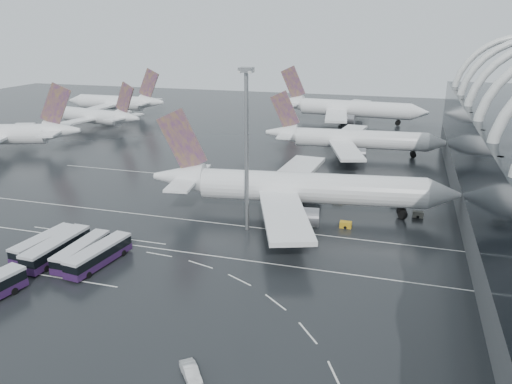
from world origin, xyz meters
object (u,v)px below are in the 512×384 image
(gse_cart_belly_a, at_px, (346,225))
(gse_cart_belly_d, at_px, (418,214))
(gse_cart_belly_e, at_px, (338,198))
(airliner_gate_c, at_px, (347,109))
(bus_row_near_d, at_px, (99,255))
(airliner_gate_b, at_px, (351,139))
(gse_cart_belly_b, at_px, (396,201))
(floodlight_mast, at_px, (247,131))
(van_curve_c, at_px, (191,373))
(jet_remote_mid, at_px, (97,117))
(airliner_main, at_px, (296,188))
(bus_row_near_b, at_px, (57,248))
(bus_row_near_c, at_px, (81,251))
(jet_remote_west, at_px, (4,134))
(bus_row_near_a, at_px, (44,244))
(gse_cart_belly_c, at_px, (297,224))
(jet_remote_far, at_px, (117,103))

(gse_cart_belly_a, xyz_separation_m, gse_cart_belly_d, (13.43, 9.83, -0.03))
(gse_cart_belly_e, bearing_deg, airliner_gate_c, 95.85)
(airliner_gate_c, height_order, bus_row_near_d, airliner_gate_c)
(airliner_gate_b, relative_size, gse_cart_belly_b, 23.14)
(airliner_gate_c, distance_m, floodlight_mast, 117.56)
(gse_cart_belly_b, bearing_deg, van_curve_c, -107.00)
(airliner_gate_c, height_order, jet_remote_mid, airliner_gate_c)
(van_curve_c, bearing_deg, airliner_main, 50.42)
(bus_row_near_b, distance_m, bus_row_near_c, 4.45)
(floodlight_mast, bearing_deg, jet_remote_west, 157.34)
(airliner_main, bearing_deg, jet_remote_west, 157.03)
(van_curve_c, xyz_separation_m, floodlight_mast, (-6.89, 42.25, 18.28))
(gse_cart_belly_e, bearing_deg, bus_row_near_b, -133.79)
(bus_row_near_b, bearing_deg, gse_cart_belly_a, -56.17)
(bus_row_near_c, xyz_separation_m, gse_cart_belly_a, (40.15, 26.87, -1.09))
(bus_row_near_a, xyz_separation_m, bus_row_near_d, (11.62, -1.20, 0.09))
(airliner_gate_b, xyz_separation_m, gse_cart_belly_d, (19.10, -48.00, -4.09))
(bus_row_near_a, distance_m, floodlight_mast, 40.06)
(van_curve_c, bearing_deg, bus_row_near_c, 103.82)
(bus_row_near_a, distance_m, gse_cart_belly_d, 71.30)
(bus_row_near_b, xyz_separation_m, gse_cart_belly_e, (40.97, 42.74, -1.32))
(bus_row_near_d, xyz_separation_m, gse_cart_belly_a, (36.50, 27.35, -1.19))
(bus_row_near_b, distance_m, gse_cart_belly_e, 59.22)
(jet_remote_mid, xyz_separation_m, gse_cart_belly_b, (109.71, -52.73, -4.09))
(gse_cart_belly_a, relative_size, gse_cart_belly_c, 0.98)
(jet_remote_far, bearing_deg, bus_row_near_a, 116.71)
(gse_cart_belly_a, bearing_deg, gse_cart_belly_c, -165.74)
(gse_cart_belly_c, bearing_deg, bus_row_near_a, -148.56)
(bus_row_near_b, bearing_deg, gse_cart_belly_e, -41.51)
(jet_remote_mid, height_order, van_curve_c, jet_remote_mid)
(gse_cart_belly_c, bearing_deg, jet_remote_west, 161.20)
(jet_remote_mid, bearing_deg, gse_cart_belly_c, 153.24)
(bus_row_near_c, height_order, gse_cart_belly_d, bus_row_near_c)
(gse_cart_belly_c, bearing_deg, gse_cart_belly_d, 28.29)
(airliner_gate_b, distance_m, airliner_gate_c, 53.17)
(van_curve_c, distance_m, gse_cart_belly_d, 63.27)
(gse_cart_belly_e, bearing_deg, gse_cart_belly_d, -18.05)
(bus_row_near_a, relative_size, van_curve_c, 2.87)
(jet_remote_far, height_order, floodlight_mast, floodlight_mast)
(airliner_gate_b, xyz_separation_m, bus_row_near_d, (-30.83, -85.17, -2.87))
(airliner_gate_b, distance_m, bus_row_near_c, 91.49)
(van_curve_c, height_order, gse_cart_belly_d, van_curve_c)
(jet_remote_mid, xyz_separation_m, gse_cart_belly_e, (97.20, -54.27, -4.15))
(jet_remote_west, bearing_deg, gse_cart_belly_c, 142.24)
(jet_remote_west, height_order, bus_row_near_a, jet_remote_west)
(bus_row_near_d, distance_m, gse_cart_belly_b, 63.42)
(gse_cart_belly_e, bearing_deg, gse_cart_belly_c, -107.46)
(airliner_gate_c, xyz_separation_m, van_curve_c, (2.25, -158.93, -4.67))
(jet_remote_mid, distance_m, gse_cart_belly_b, 121.80)
(airliner_main, relative_size, gse_cart_belly_c, 27.43)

